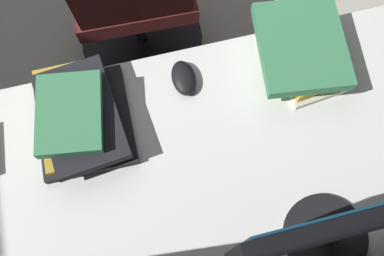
{
  "coord_description": "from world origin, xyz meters",
  "views": [
    {
      "loc": [
        -0.01,
        1.87,
        1.75
      ],
      "look_at": [
        -0.08,
        1.59,
        0.95
      ],
      "focal_mm": 39.16,
      "sensor_mm": 36.0,
      "label": 1
    }
  ],
  "objects_px": {
    "drawer_pedestal": "(78,240)",
    "mouse_spare": "(184,78)",
    "monitor_secondary": "(363,223)",
    "book_stack_far": "(79,117)",
    "book_stack_near": "(303,51)"
  },
  "relations": [
    {
      "from": "mouse_spare",
      "to": "book_stack_near",
      "type": "bearing_deg",
      "value": 177.2
    },
    {
      "from": "drawer_pedestal",
      "to": "monitor_secondary",
      "type": "relative_size",
      "value": 1.38
    },
    {
      "from": "book_stack_near",
      "to": "book_stack_far",
      "type": "relative_size",
      "value": 0.94
    },
    {
      "from": "mouse_spare",
      "to": "drawer_pedestal",
      "type": "bearing_deg",
      "value": 33.75
    },
    {
      "from": "book_stack_far",
      "to": "monitor_secondary",
      "type": "bearing_deg",
      "value": 140.58
    },
    {
      "from": "mouse_spare",
      "to": "book_stack_far",
      "type": "relative_size",
      "value": 0.33
    },
    {
      "from": "monitor_secondary",
      "to": "book_stack_far",
      "type": "xyz_separation_m",
      "value": [
        0.51,
        -0.42,
        -0.19
      ]
    },
    {
      "from": "book_stack_near",
      "to": "book_stack_far",
      "type": "distance_m",
      "value": 0.6
    },
    {
      "from": "book_stack_far",
      "to": "drawer_pedestal",
      "type": "bearing_deg",
      "value": 57.21
    },
    {
      "from": "mouse_spare",
      "to": "book_stack_near",
      "type": "relative_size",
      "value": 0.36
    },
    {
      "from": "monitor_secondary",
      "to": "book_stack_far",
      "type": "relative_size",
      "value": 1.61
    },
    {
      "from": "drawer_pedestal",
      "to": "mouse_spare",
      "type": "relative_size",
      "value": 6.68
    },
    {
      "from": "mouse_spare",
      "to": "book_stack_far",
      "type": "xyz_separation_m",
      "value": [
        0.28,
        0.06,
        0.03
      ]
    },
    {
      "from": "book_stack_near",
      "to": "book_stack_far",
      "type": "height_order",
      "value": "book_stack_far"
    },
    {
      "from": "drawer_pedestal",
      "to": "book_stack_far",
      "type": "relative_size",
      "value": 2.23
    }
  ]
}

